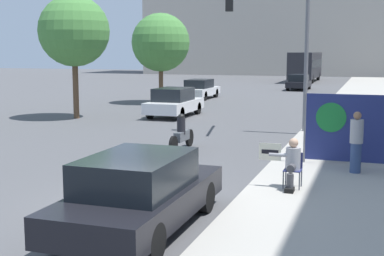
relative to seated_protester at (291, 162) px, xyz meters
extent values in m
plane|color=#4F4F51|center=(-2.95, -2.01, -0.75)|extent=(160.00, 160.00, 0.00)
cube|color=#A8A399|center=(1.02, 12.99, -0.69)|extent=(4.07, 90.00, 0.13)
cylinder|color=#474C56|center=(-0.16, -0.13, -0.42)|extent=(0.03, 0.03, 0.41)
cylinder|color=#474C56|center=(0.21, -0.13, -0.42)|extent=(0.03, 0.03, 0.41)
cylinder|color=#474C56|center=(-0.16, 0.24, -0.42)|extent=(0.03, 0.03, 0.41)
cylinder|color=#474C56|center=(0.21, 0.24, -0.42)|extent=(0.03, 0.03, 0.41)
cube|color=navy|center=(0.03, 0.05, -0.20)|extent=(0.40, 0.40, 0.02)
cube|color=navy|center=(0.03, 0.24, 0.00)|extent=(0.40, 0.02, 0.38)
cylinder|color=#424247|center=(0.03, -0.11, -0.10)|extent=(0.18, 0.42, 0.18)
cylinder|color=#424247|center=(0.03, -0.32, -0.42)|extent=(0.16, 0.16, 0.41)
cube|color=black|center=(0.03, -0.38, -0.57)|extent=(0.20, 0.28, 0.10)
cylinder|color=#9E9EA3|center=(0.03, 0.08, 0.07)|extent=(0.34, 0.34, 0.52)
sphere|color=tan|center=(0.03, 0.08, 0.44)|extent=(0.22, 0.22, 0.22)
cylinder|color=#9E9EA3|center=(-0.30, 0.00, 0.15)|extent=(0.45, 0.09, 0.09)
cube|color=#EAE5C6|center=(-0.50, 0.00, 0.21)|extent=(0.52, 0.02, 0.41)
cube|color=black|center=(-0.50, -0.01, 0.21)|extent=(0.40, 0.01, 0.10)
cylinder|color=#334775|center=(1.36, 2.17, -0.23)|extent=(0.28, 0.28, 0.79)
cylinder|color=#9E9EA3|center=(1.36, 2.17, 0.48)|extent=(0.34, 0.34, 0.62)
sphere|color=#936B4C|center=(1.36, 2.17, 0.89)|extent=(0.21, 0.21, 0.21)
cylinder|color=#756651|center=(0.76, 3.77, -0.20)|extent=(0.28, 0.28, 0.83)
cylinder|color=#9E9EA3|center=(0.76, 3.77, 0.54)|extent=(0.34, 0.34, 0.66)
sphere|color=#936B4C|center=(0.76, 3.77, 0.98)|extent=(0.22, 0.22, 0.22)
cylinder|color=slate|center=(-0.09, 3.08, 0.37)|extent=(0.06, 0.06, 1.99)
cube|color=navy|center=(1.19, 3.08, 0.42)|extent=(2.56, 0.02, 1.89)
cylinder|color=#197A33|center=(0.63, 3.06, 0.71)|extent=(0.83, 0.01, 0.83)
cylinder|color=slate|center=(-0.85, 9.32, 2.32)|extent=(0.16, 0.16, 5.87)
cube|color=black|center=(-3.85, 8.71, 4.53)|extent=(0.35, 0.35, 0.84)
sphere|color=green|center=(-3.85, 8.71, 4.25)|extent=(0.18, 0.18, 0.18)
cube|color=black|center=(-2.27, -3.41, -0.22)|extent=(1.86, 4.48, 0.53)
cube|color=black|center=(-2.27, -3.59, 0.36)|extent=(1.60, 2.33, 0.63)
cylinder|color=black|center=(-3.08, -2.03, -0.43)|extent=(0.22, 0.64, 0.64)
cylinder|color=black|center=(-1.45, -2.03, -0.43)|extent=(0.22, 0.64, 0.64)
cylinder|color=black|center=(-3.08, -4.80, -0.43)|extent=(0.22, 0.64, 0.64)
cylinder|color=black|center=(-1.45, -4.80, -0.43)|extent=(0.22, 0.64, 0.64)
cube|color=white|center=(-7.88, 13.18, -0.21)|extent=(1.81, 4.25, 0.55)
cube|color=black|center=(-7.88, 13.01, 0.39)|extent=(1.56, 2.21, 0.64)
cylinder|color=black|center=(-8.68, 14.50, -0.43)|extent=(0.22, 0.64, 0.64)
cylinder|color=black|center=(-7.09, 14.50, -0.43)|extent=(0.22, 0.64, 0.64)
cylinder|color=black|center=(-8.68, 11.87, -0.43)|extent=(0.22, 0.64, 0.64)
cylinder|color=black|center=(-7.09, 11.87, -0.43)|extent=(0.22, 0.64, 0.64)
cube|color=white|center=(-9.89, 23.53, -0.24)|extent=(1.74, 4.35, 0.49)
cube|color=black|center=(-9.89, 23.35, 0.31)|extent=(1.50, 2.26, 0.60)
cylinder|color=black|center=(-10.65, 24.88, -0.43)|extent=(0.22, 0.64, 0.64)
cylinder|color=black|center=(-9.13, 24.88, -0.43)|extent=(0.22, 0.64, 0.64)
cylinder|color=black|center=(-10.65, 22.18, -0.43)|extent=(0.22, 0.64, 0.64)
cylinder|color=black|center=(-9.13, 22.18, -0.43)|extent=(0.22, 0.64, 0.64)
cube|color=black|center=(-4.46, 34.48, -0.24)|extent=(1.72, 4.11, 0.48)
cube|color=black|center=(-4.46, 34.32, 0.30)|extent=(1.48, 2.14, 0.59)
cylinder|color=black|center=(-5.21, 35.76, -0.43)|extent=(0.22, 0.64, 0.64)
cylinder|color=black|center=(-3.71, 35.76, -0.43)|extent=(0.22, 0.64, 0.64)
cylinder|color=black|center=(-5.21, 33.21, -0.43)|extent=(0.22, 0.64, 0.64)
cylinder|color=black|center=(-3.71, 33.21, -0.43)|extent=(0.22, 0.64, 0.64)
cube|color=#232328|center=(-5.58, 47.90, 1.07)|extent=(2.50, 10.43, 2.76)
cube|color=black|center=(-5.58, 47.90, 1.23)|extent=(2.52, 9.91, 0.90)
cylinder|color=black|center=(-6.68, 51.13, -0.23)|extent=(0.30, 1.04, 1.04)
cylinder|color=black|center=(-4.48, 51.13, -0.23)|extent=(0.30, 1.04, 1.04)
cylinder|color=black|center=(-6.68, 44.67, -0.23)|extent=(0.30, 1.04, 1.04)
cylinder|color=black|center=(-4.48, 44.67, -0.23)|extent=(0.30, 1.04, 1.04)
cube|color=#565B60|center=(-4.31, 4.42, -0.27)|extent=(0.24, 0.95, 0.32)
cylinder|color=black|center=(-4.31, 4.37, 0.07)|extent=(0.28, 0.28, 0.56)
sphere|color=black|center=(-4.31, 4.37, 0.36)|extent=(0.24, 0.24, 0.24)
cylinder|color=black|center=(-4.31, 5.21, -0.45)|extent=(0.10, 0.60, 0.60)
cylinder|color=black|center=(-4.31, 3.62, -0.45)|extent=(0.10, 0.60, 0.60)
cylinder|color=brown|center=(-12.22, 10.86, 0.78)|extent=(0.28, 0.28, 3.07)
sphere|color=#47843D|center=(-12.22, 10.86, 3.53)|extent=(3.46, 3.46, 3.46)
cylinder|color=brown|center=(-11.19, 19.47, 0.53)|extent=(0.28, 0.28, 2.58)
sphere|color=#47843D|center=(-11.19, 19.47, 3.11)|extent=(3.68, 3.68, 3.68)
camera|label=1|loc=(1.74, -12.21, 2.53)|focal=50.00mm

